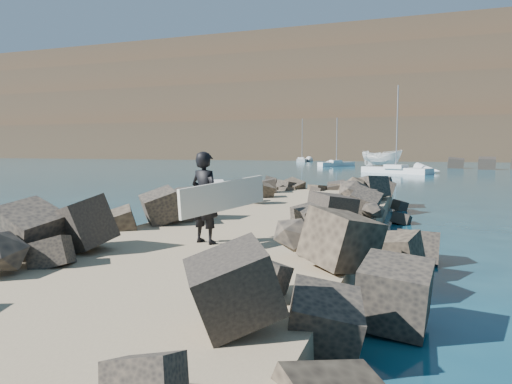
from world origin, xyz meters
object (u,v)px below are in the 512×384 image
at_px(surfer_with_board, 208,197).
at_px(surfboard_resting, 219,192).
at_px(boat_imported, 382,158).
at_px(sailboat_c, 396,170).

bearing_deg(surfer_with_board, surfboard_resting, 112.09).
distance_m(surfboard_resting, surfer_with_board, 7.52).
distance_m(boat_imported, sailboat_c, 22.48).
relative_size(surfboard_resting, sailboat_c, 0.23).
bearing_deg(sailboat_c, boat_imported, 97.78).
bearing_deg(surfboard_resting, boat_imported, 57.89).
bearing_deg(sailboat_c, surfboard_resting, -97.81).
relative_size(surfboard_resting, boat_imported, 0.34).
xyz_separation_m(surfboard_resting, boat_imported, (1.98, 58.88, 0.24)).
relative_size(boat_imported, sailboat_c, 0.68).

